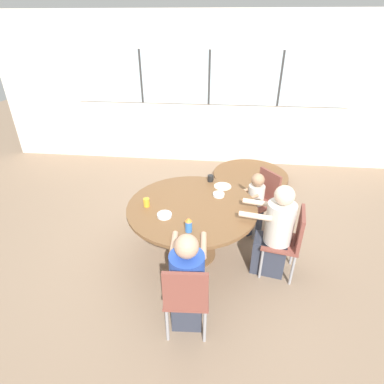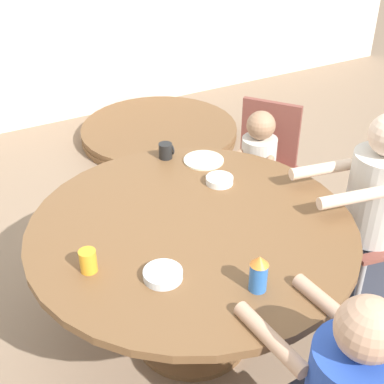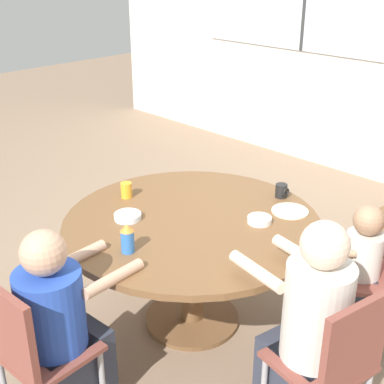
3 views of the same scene
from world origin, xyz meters
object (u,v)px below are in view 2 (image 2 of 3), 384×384
Objects in this scene: person_woman_green_shirt at (366,224)px; sippy_cup at (259,273)px; bowl_white_shallow at (220,180)px; coffee_mug at (166,151)px; folded_table_stack at (159,132)px; bowl_cereal at (163,275)px; juice_glass at (88,261)px; chair_for_toddler at (264,157)px; person_toddler at (255,183)px.

sippy_cup is (-0.93, -0.32, 0.29)m from person_woman_green_shirt.
person_woman_green_shirt reaches higher than bowl_white_shallow.
folded_table_stack is (0.68, 1.54, -0.71)m from coffee_mug.
person_woman_green_shirt is 7.11× the size of bowl_cereal.
folded_table_stack is (0.84, 2.67, -0.75)m from sippy_cup.
juice_glass is 0.62× the size of bowl_cereal.
person_woman_green_shirt is 1.15m from coffee_mug.
bowl_white_shallow is (-0.60, -0.43, 0.23)m from chair_for_toddler.
person_toddler is 1.39m from bowl_cereal.
coffee_mug is 0.54× the size of sippy_cup.
chair_for_toddler reaches higher than bowl_white_shallow.
juice_glass is at bearing 141.96° from sippy_cup.
person_woman_green_shirt reaches higher than juice_glass.
folded_table_stack is (-0.05, 1.49, -0.46)m from chair_for_toddler.
coffee_mug is 1.00m from bowl_cereal.
coffee_mug is at bearing 45.06° from juice_glass.
bowl_white_shallow is at bearing 69.39° from sippy_cup.
chair_for_toddler reaches higher than folded_table_stack.
coffee_mug is 0.62× the size of bowl_white_shallow.
chair_for_toddler is 9.82× the size of coffee_mug.
person_toddler is at bearing 90.00° from chair_for_toddler.
sippy_cup is 0.80m from bowl_white_shallow.
folded_table_stack is (1.38, 2.25, -0.72)m from juice_glass.
person_woman_green_shirt is 0.79m from person_toddler.
person_woman_green_shirt reaches higher than coffee_mug.
person_woman_green_shirt is at bearing 146.10° from chair_for_toddler.
sippy_cup reaches higher than juice_glass.
bowl_cereal is at bearing 141.48° from sippy_cup.
folded_table_stack is at bearing 12.89° from person_woman_green_shirt.
chair_for_toddler is 0.63× the size of folded_table_stack.
juice_glass reaches higher than bowl_white_shallow.
bowl_white_shallow and bowl_cereal have the same top height.
person_toddler is at bearing -4.47° from coffee_mug.
person_woman_green_shirt is 7.03× the size of sippy_cup.
sippy_cup is at bearing -38.52° from bowl_cereal.
person_toddler reaches higher than bowl_cereal.
bowl_cereal is (-0.58, -0.51, 0.00)m from bowl_white_shallow.
coffee_mug is at bearing 54.21° from person_woman_green_shirt.
chair_for_toddler is 6.09× the size of bowl_white_shallow.
juice_glass is at bearing -134.94° from coffee_mug.
bowl_cereal is (-0.30, 0.24, -0.07)m from sippy_cup.
juice_glass is at bearing -121.60° from folded_table_stack.
chair_for_toddler is 1.53m from bowl_cereal.
sippy_cup is at bearing -107.49° from folded_table_stack.
bowl_cereal is 2.77m from folded_table_stack.
bowl_white_shallow is at bearing 41.65° from bowl_cereal.
chair_for_toddler is at bearing -88.27° from folded_table_stack.
sippy_cup is 1.15× the size of bowl_white_shallow.
person_woman_green_shirt is 8.06× the size of bowl_white_shallow.
juice_glass reaches higher than bowl_cereal.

